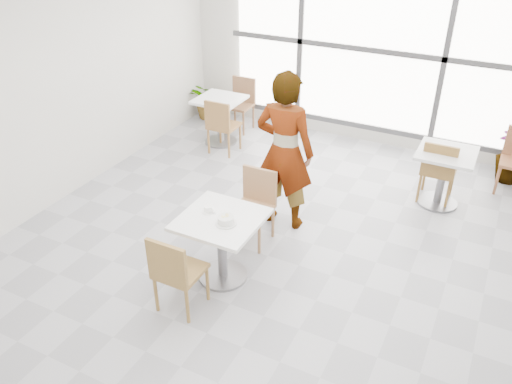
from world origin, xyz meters
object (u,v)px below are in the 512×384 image
at_px(plant_left, 208,101).
at_px(bg_chair_right_near, 439,168).
at_px(coffee_cup, 208,209).
at_px(bg_chair_left_near, 221,123).
at_px(main_table, 221,236).
at_px(chair_near, 175,270).
at_px(bg_table_right, 443,170).
at_px(bg_table_left, 220,114).
at_px(person, 285,152).
at_px(oatmeal_bowl, 226,220).
at_px(bg_chair_left_far, 241,100).
at_px(chair_far, 256,201).

bearing_deg(plant_left, bg_chair_right_near, -15.07).
xyz_separation_m(bg_chair_right_near, plant_left, (-4.13, 1.11, -0.17)).
bearing_deg(coffee_cup, bg_chair_left_near, 117.81).
height_order(main_table, chair_near, chair_near).
height_order(main_table, plant_left, main_table).
xyz_separation_m(main_table, bg_table_right, (1.77, 2.56, -0.04)).
bearing_deg(bg_table_right, bg_chair_left_near, 179.95).
height_order(bg_table_left, bg_chair_right_near, bg_chair_right_near).
xyz_separation_m(person, bg_chair_right_near, (1.57, 1.32, -0.46)).
bearing_deg(bg_chair_left_near, bg_table_right, 179.95).
bearing_deg(bg_chair_right_near, oatmeal_bowl, 58.62).
xyz_separation_m(bg_table_left, bg_chair_left_far, (0.02, 0.66, 0.01)).
height_order(chair_near, chair_far, same).
bearing_deg(plant_left, bg_table_left, -47.76).
height_order(oatmeal_bowl, bg_chair_left_near, bg_chair_left_near).
distance_m(bg_table_left, bg_table_right, 3.51).
height_order(main_table, bg_table_right, same).
xyz_separation_m(chair_far, bg_chair_left_far, (-1.68, 2.76, 0.00)).
bearing_deg(bg_chair_right_near, chair_far, 45.68).
relative_size(main_table, bg_chair_left_near, 0.92).
distance_m(oatmeal_bowl, bg_table_right, 3.13).
xyz_separation_m(person, bg_chair_left_near, (-1.63, 1.32, -0.46)).
xyz_separation_m(chair_near, bg_table_left, (-1.58, 3.54, -0.01)).
relative_size(chair_near, plant_left, 1.33).
distance_m(oatmeal_bowl, bg_chair_left_far, 4.06).
xyz_separation_m(coffee_cup, bg_table_right, (1.94, 2.52, -0.29)).
xyz_separation_m(coffee_cup, bg_chair_left_far, (-1.53, 3.53, -0.28)).
bearing_deg(plant_left, chair_near, -62.07).
bearing_deg(bg_table_right, chair_far, -135.45).
distance_m(bg_table_right, bg_chair_left_near, 3.27).
height_order(bg_table_right, bg_chair_left_near, bg_chair_left_near).
distance_m(chair_near, bg_table_left, 3.88).
relative_size(main_table, bg_table_left, 1.07).
relative_size(bg_table_left, bg_table_right, 1.00).
bearing_deg(bg_chair_left_far, main_table, -64.58).
bearing_deg(chair_far, bg_chair_right_near, 45.68).
bearing_deg(oatmeal_bowl, bg_chair_right_near, 58.62).
height_order(main_table, person, person).
xyz_separation_m(main_table, bg_table_left, (-1.72, 2.90, -0.04)).
relative_size(chair_far, bg_table_left, 1.16).
height_order(oatmeal_bowl, coffee_cup, oatmeal_bowl).
height_order(coffee_cup, bg_chair_left_far, bg_chair_left_far).
bearing_deg(main_table, person, 83.98).
bearing_deg(chair_near, bg_chair_right_near, -119.87).
xyz_separation_m(bg_chair_left_far, plant_left, (-0.73, 0.11, -0.17)).
xyz_separation_m(bg_table_left, bg_chair_left_near, (0.22, -0.34, 0.01)).
relative_size(coffee_cup, bg_chair_right_near, 0.18).
bearing_deg(chair_far, oatmeal_bowl, -82.32).
bearing_deg(bg_chair_left_near, bg_chair_left_far, -78.97).
xyz_separation_m(bg_table_left, bg_chair_right_near, (3.43, -0.34, 0.01)).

